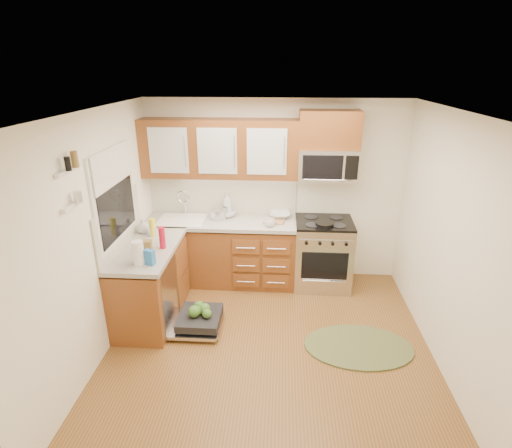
# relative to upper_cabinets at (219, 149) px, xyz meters

# --- Properties ---
(floor) EXTENTS (3.50, 3.50, 0.00)m
(floor) POSITION_rel_upper_cabinets_xyz_m (0.73, -1.57, -1.88)
(floor) COLOR brown
(floor) RESTS_ON ground
(ceiling) EXTENTS (3.50, 3.50, 0.00)m
(ceiling) POSITION_rel_upper_cabinets_xyz_m (0.73, -1.57, 0.62)
(ceiling) COLOR white
(ceiling) RESTS_ON ground
(wall_back) EXTENTS (3.50, 0.04, 2.50)m
(wall_back) POSITION_rel_upper_cabinets_xyz_m (0.73, 0.18, -0.62)
(wall_back) COLOR white
(wall_back) RESTS_ON ground
(wall_front) EXTENTS (3.50, 0.04, 2.50)m
(wall_front) POSITION_rel_upper_cabinets_xyz_m (0.73, -3.33, -0.62)
(wall_front) COLOR white
(wall_front) RESTS_ON ground
(wall_left) EXTENTS (0.04, 3.50, 2.50)m
(wall_left) POSITION_rel_upper_cabinets_xyz_m (-1.02, -1.57, -0.62)
(wall_left) COLOR white
(wall_left) RESTS_ON ground
(wall_right) EXTENTS (0.04, 3.50, 2.50)m
(wall_right) POSITION_rel_upper_cabinets_xyz_m (2.48, -1.57, -0.62)
(wall_right) COLOR white
(wall_right) RESTS_ON ground
(base_cabinet_back) EXTENTS (2.05, 0.60, 0.85)m
(base_cabinet_back) POSITION_rel_upper_cabinets_xyz_m (0.00, -0.12, -1.45)
(base_cabinet_back) COLOR brown
(base_cabinet_back) RESTS_ON ground
(base_cabinet_left) EXTENTS (0.60, 1.25, 0.85)m
(base_cabinet_left) POSITION_rel_upper_cabinets_xyz_m (-0.72, -1.05, -1.45)
(base_cabinet_left) COLOR brown
(base_cabinet_left) RESTS_ON ground
(countertop_back) EXTENTS (2.07, 0.64, 0.05)m
(countertop_back) POSITION_rel_upper_cabinets_xyz_m (0.00, -0.14, -0.97)
(countertop_back) COLOR beige
(countertop_back) RESTS_ON base_cabinet_back
(countertop_left) EXTENTS (0.64, 1.27, 0.05)m
(countertop_left) POSITION_rel_upper_cabinets_xyz_m (-0.71, -1.05, -0.97)
(countertop_left) COLOR beige
(countertop_left) RESTS_ON base_cabinet_left
(backsplash_back) EXTENTS (2.05, 0.02, 0.57)m
(backsplash_back) POSITION_rel_upper_cabinets_xyz_m (0.00, 0.16, -0.67)
(backsplash_back) COLOR beige
(backsplash_back) RESTS_ON ground
(backsplash_left) EXTENTS (0.02, 1.25, 0.57)m
(backsplash_left) POSITION_rel_upper_cabinets_xyz_m (-1.01, -1.05, -0.67)
(backsplash_left) COLOR beige
(backsplash_left) RESTS_ON ground
(upper_cabinets) EXTENTS (2.05, 0.35, 0.75)m
(upper_cabinets) POSITION_rel_upper_cabinets_xyz_m (0.00, 0.00, 0.00)
(upper_cabinets) COLOR brown
(upper_cabinets) RESTS_ON ground
(cabinet_over_mw) EXTENTS (0.76, 0.35, 0.47)m
(cabinet_over_mw) POSITION_rel_upper_cabinets_xyz_m (1.41, 0.00, 0.26)
(cabinet_over_mw) COLOR brown
(cabinet_over_mw) RESTS_ON ground
(range) EXTENTS (0.76, 0.64, 0.95)m
(range) POSITION_rel_upper_cabinets_xyz_m (1.41, -0.15, -1.40)
(range) COLOR silver
(range) RESTS_ON ground
(microwave) EXTENTS (0.76, 0.38, 0.40)m
(microwave) POSITION_rel_upper_cabinets_xyz_m (1.41, -0.02, -0.18)
(microwave) COLOR silver
(microwave) RESTS_ON ground
(sink) EXTENTS (0.62, 0.50, 0.26)m
(sink) POSITION_rel_upper_cabinets_xyz_m (-0.52, -0.16, -1.07)
(sink) COLOR white
(sink) RESTS_ON ground
(dishwasher) EXTENTS (0.70, 0.60, 0.20)m
(dishwasher) POSITION_rel_upper_cabinets_xyz_m (-0.13, -1.27, -1.77)
(dishwasher) COLOR silver
(dishwasher) RESTS_ON ground
(window) EXTENTS (0.03, 1.05, 1.05)m
(window) POSITION_rel_upper_cabinets_xyz_m (-1.01, -1.07, -0.32)
(window) COLOR white
(window) RESTS_ON ground
(window_blind) EXTENTS (0.02, 0.96, 0.40)m
(window_blind) POSITION_rel_upper_cabinets_xyz_m (-0.98, -1.07, 0.00)
(window_blind) COLOR white
(window_blind) RESTS_ON ground
(shelf_upper) EXTENTS (0.04, 0.40, 0.03)m
(shelf_upper) POSITION_rel_upper_cabinets_xyz_m (-0.99, -1.92, 0.17)
(shelf_upper) COLOR white
(shelf_upper) RESTS_ON ground
(shelf_lower) EXTENTS (0.04, 0.40, 0.03)m
(shelf_lower) POSITION_rel_upper_cabinets_xyz_m (-0.99, -1.92, -0.12)
(shelf_lower) COLOR white
(shelf_lower) RESTS_ON ground
(rug) EXTENTS (1.36, 1.08, 0.02)m
(rug) POSITION_rel_upper_cabinets_xyz_m (1.71, -1.50, -1.86)
(rug) COLOR #5E663A
(rug) RESTS_ON ground
(skillet) EXTENTS (0.30, 0.30, 0.04)m
(skillet) POSITION_rel_upper_cabinets_xyz_m (1.39, -0.30, -0.90)
(skillet) COLOR black
(skillet) RESTS_ON range
(stock_pot) EXTENTS (0.24, 0.24, 0.13)m
(stock_pot) POSITION_rel_upper_cabinets_xyz_m (-0.03, -0.09, -0.88)
(stock_pot) COLOR silver
(stock_pot) RESTS_ON countertop_back
(cutting_board) EXTENTS (0.30, 0.22, 0.02)m
(cutting_board) POSITION_rel_upper_cabinets_xyz_m (0.73, -0.16, -0.94)
(cutting_board) COLOR #AD814F
(cutting_board) RESTS_ON countertop_back
(canister) EXTENTS (0.11, 0.11, 0.14)m
(canister) POSITION_rel_upper_cabinets_xyz_m (0.05, 0.07, -0.88)
(canister) COLOR silver
(canister) RESTS_ON countertop_back
(paper_towel_roll) EXTENTS (0.12, 0.12, 0.26)m
(paper_towel_roll) POSITION_rel_upper_cabinets_xyz_m (-0.66, -1.46, -0.82)
(paper_towel_roll) COLOR white
(paper_towel_roll) RESTS_ON countertop_left
(mustard_bottle) EXTENTS (0.09, 0.09, 0.22)m
(mustard_bottle) POSITION_rel_upper_cabinets_xyz_m (-0.74, -0.72, -0.84)
(mustard_bottle) COLOR yellow
(mustard_bottle) RESTS_ON countertop_left
(red_bottle) EXTENTS (0.09, 0.09, 0.26)m
(red_bottle) POSITION_rel_upper_cabinets_xyz_m (-0.52, -1.06, -0.82)
(red_bottle) COLOR red
(red_bottle) RESTS_ON countertop_left
(wooden_box) EXTENTS (0.14, 0.11, 0.13)m
(wooden_box) POSITION_rel_upper_cabinets_xyz_m (-0.69, -1.15, -0.89)
(wooden_box) COLOR brown
(wooden_box) RESTS_ON countertop_left
(blue_carton) EXTENTS (0.12, 0.09, 0.17)m
(blue_carton) POSITION_rel_upper_cabinets_xyz_m (-0.54, -1.46, -0.87)
(blue_carton) COLOR blue
(blue_carton) RESTS_ON countertop_left
(bowl_a) EXTENTS (0.32, 0.32, 0.07)m
(bowl_a) POSITION_rel_upper_cabinets_xyz_m (0.80, 0.03, -0.91)
(bowl_a) COLOR #999999
(bowl_a) RESTS_ON countertop_back
(bowl_b) EXTENTS (0.35, 0.35, 0.09)m
(bowl_b) POSITION_rel_upper_cabinets_xyz_m (0.06, 0.03, -0.90)
(bowl_b) COLOR #999999
(bowl_b) RESTS_ON countertop_back
(cup) EXTENTS (0.14, 0.14, 0.11)m
(cup) POSITION_rel_upper_cabinets_xyz_m (0.68, -0.32, -0.90)
(cup) COLOR #999999
(cup) RESTS_ON countertop_back
(soap_bottle_a) EXTENTS (0.13, 0.13, 0.33)m
(soap_bottle_a) POSITION_rel_upper_cabinets_xyz_m (0.07, 0.10, -0.79)
(soap_bottle_a) COLOR #999999
(soap_bottle_a) RESTS_ON countertop_back
(soap_bottle_b) EXTENTS (0.09, 0.09, 0.17)m
(soap_bottle_b) POSITION_rel_upper_cabinets_xyz_m (-0.75, -0.71, -0.87)
(soap_bottle_b) COLOR #999999
(soap_bottle_b) RESTS_ON countertop_left
(soap_bottle_c) EXTENTS (0.16, 0.16, 0.19)m
(soap_bottle_c) POSITION_rel_upper_cabinets_xyz_m (-0.90, -0.63, -0.86)
(soap_bottle_c) COLOR #999999
(soap_bottle_c) RESTS_ON countertop_left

